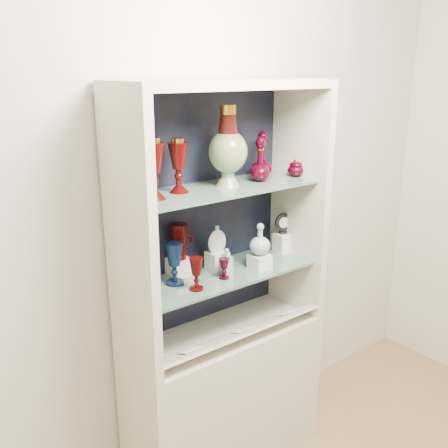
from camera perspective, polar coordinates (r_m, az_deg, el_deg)
wall_back at (r=2.44m, az=-3.16°, el=3.45°), size 3.50×0.02×2.80m
cabinet_base at (r=2.71m, az=0.00°, el=-19.02°), size 1.00×0.40×0.75m
cabinet_back_panel at (r=2.43m, az=-2.73°, el=1.60°), size 0.98×0.02×1.15m
cabinet_side_left at (r=2.04m, az=-10.74°, el=-1.74°), size 0.04×0.40×1.15m
cabinet_side_right at (r=2.60m, az=8.43°, el=2.43°), size 0.04×0.40×1.15m
cabinet_top_cap at (r=2.19m, az=0.00°, el=15.68°), size 1.00×0.40×0.04m
shelf_lower at (r=2.40m, az=-0.29°, el=-5.75°), size 0.92×0.34×0.01m
shelf_upper at (r=2.27m, az=-0.31°, el=4.08°), size 0.92×0.34×0.01m
label_ledge at (r=2.42m, az=1.63°, el=-12.47°), size 0.92×0.17×0.09m
label_card_0 at (r=2.43m, az=2.15°, el=-11.96°), size 0.10×0.06×0.03m
label_card_1 at (r=2.60m, az=7.11°, el=-10.00°), size 0.10×0.06×0.03m
label_card_2 at (r=2.28m, az=-3.77°, el=-14.15°), size 0.10×0.06×0.03m
pedestal_lamp_left at (r=2.04m, az=-8.03°, el=6.25°), size 0.10×0.10×0.25m
pedestal_lamp_right at (r=2.15m, az=-5.24°, el=6.66°), size 0.12×0.12×0.23m
enamel_urn at (r=2.26m, az=0.46°, el=8.89°), size 0.23×0.23×0.36m
ruby_decanter_a at (r=2.47m, az=4.40°, el=8.27°), size 0.12×0.12×0.25m
ruby_decanter_b at (r=2.37m, az=4.15°, el=7.56°), size 0.12×0.12×0.23m
lidded_bowl at (r=2.52m, az=8.20°, el=6.43°), size 0.10×0.10×0.09m
cobalt_goblet at (r=2.25m, az=-5.69°, el=-4.54°), size 0.10×0.10×0.19m
ruby_goblet_tall at (r=2.19m, az=-3.19°, el=-5.72°), size 0.08×0.08×0.15m
ruby_goblet_small at (r=2.32m, az=0.01°, el=-5.10°), size 0.06×0.06×0.10m
riser_ruby_pitcher at (r=2.37m, az=-5.11°, el=-4.86°), size 0.10×0.10×0.08m
ruby_pitcher at (r=2.33m, az=-5.19°, el=-2.01°), size 0.15×0.12×0.17m
clear_square_bottle at (r=2.36m, az=0.30°, el=-4.28°), size 0.05×0.05×0.13m
riser_flat_flask at (r=2.42m, az=-0.79°, el=-4.18°), size 0.09×0.09×0.09m
flat_flask at (r=2.38m, az=-0.80°, el=-1.66°), size 0.10×0.05×0.14m
riser_clear_round_decanter at (r=2.44m, az=4.08°, el=-4.29°), size 0.09×0.09×0.07m
clear_round_decanter at (r=2.41m, az=4.13°, el=-1.82°), size 0.13×0.13×0.15m
riser_cameo_medallion at (r=2.67m, az=6.70°, el=-2.11°), size 0.08×0.08×0.10m
cameo_medallion at (r=2.64m, az=6.78°, el=0.10°), size 0.10×0.05×0.12m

